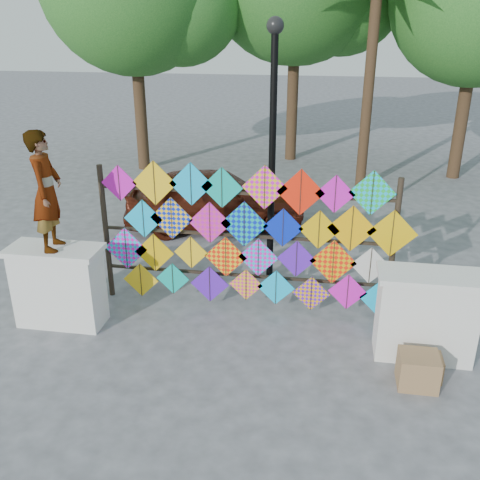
% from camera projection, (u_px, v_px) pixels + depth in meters
% --- Properties ---
extents(ground, '(80.00, 80.00, 0.00)m').
position_uv_depth(ground, '(235.00, 331.00, 8.18)').
color(ground, gray).
rests_on(ground, ground).
extents(parapet_left, '(1.40, 0.65, 1.28)m').
position_uv_depth(parapet_left, '(59.00, 286.00, 8.15)').
color(parapet_left, white).
rests_on(parapet_left, ground).
extents(parapet_right, '(1.40, 0.65, 1.28)m').
position_uv_depth(parapet_right, '(426.00, 315.00, 7.34)').
color(parapet_right, white).
rests_on(parapet_right, ground).
extents(kite_rack, '(4.97, 0.24, 2.43)m').
position_uv_depth(kite_rack, '(250.00, 238.00, 8.35)').
color(kite_rack, black).
rests_on(kite_rack, ground).
extents(vendor_woman, '(0.52, 0.70, 1.75)m').
position_uv_depth(vendor_woman, '(47.00, 191.00, 7.57)').
color(vendor_woman, '#99999E').
rests_on(vendor_woman, parapet_left).
extents(sedan, '(4.28, 2.52, 1.37)m').
position_uv_depth(sedan, '(215.00, 198.00, 12.00)').
color(sedan, '#4C190D').
rests_on(sedan, ground).
extents(lamppost, '(0.28, 0.28, 4.46)m').
position_uv_depth(lamppost, '(273.00, 130.00, 8.92)').
color(lamppost, black).
rests_on(lamppost, ground).
extents(cardboard_box_near, '(0.50, 0.45, 0.45)m').
position_uv_depth(cardboard_box_near, '(418.00, 370.00, 6.89)').
color(cardboard_box_near, olive).
rests_on(cardboard_box_near, ground).
extents(cardboard_box_far, '(0.38, 0.35, 0.32)m').
position_uv_depth(cardboard_box_far, '(426.00, 367.00, 7.06)').
color(cardboard_box_far, olive).
rests_on(cardboard_box_far, ground).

